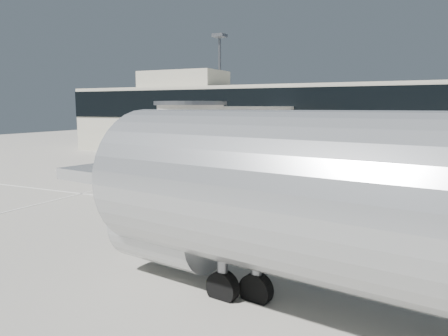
{
  "coord_description": "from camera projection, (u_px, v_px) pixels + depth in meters",
  "views": [
    {
      "loc": [
        10.87,
        -19.09,
        5.67
      ],
      "look_at": [
        -0.69,
        4.3,
        2.0
      ],
      "focal_mm": 35.0,
      "sensor_mm": 36.0,
      "label": 1
    }
  ],
  "objects": [
    {
      "name": "belt_loader",
      "position": [
        177.0,
        150.0,
        50.98
      ],
      "size": [
        4.1,
        2.32,
        1.86
      ],
      "rotation": [
        0.0,
        0.0,
        -0.24
      ],
      "color": "maroon",
      "rests_on": "ground"
    },
    {
      "name": "ground_worker",
      "position": [
        241.0,
        207.0,
        20.95
      ],
      "size": [
        0.8,
        0.71,
        1.83
      ],
      "primitive_type": "imported",
      "rotation": [
        0.0,
        0.0,
        0.51
      ],
      "color": "#B8EB18",
      "rests_on": "ground"
    },
    {
      "name": "baggage_tug",
      "position": [
        261.0,
        199.0,
        24.0
      ],
      "size": [
        2.76,
        1.77,
        1.79
      ],
      "rotation": [
        0.0,
        0.0,
        -0.01
      ],
      "color": "maroon",
      "rests_on": "ground"
    },
    {
      "name": "box_cart_near",
      "position": [
        152.0,
        205.0,
        22.85
      ],
      "size": [
        4.02,
        2.85,
        1.58
      ],
      "rotation": [
        0.0,
        0.0,
        -0.43
      ],
      "color": "black",
      "rests_on": "ground"
    },
    {
      "name": "lane_markings",
      "position": [
        255.0,
        187.0,
        31.08
      ],
      "size": [
        40.0,
        30.0,
        0.02
      ],
      "color": "white",
      "rests_on": "ground"
    },
    {
      "name": "minivan",
      "position": [
        446.0,
        172.0,
        30.5
      ],
      "size": [
        3.45,
        5.38,
        1.9
      ],
      "rotation": [
        0.0,
        0.0,
        0.31
      ],
      "color": "white",
      "rests_on": "ground"
    },
    {
      "name": "terminal",
      "position": [
        328.0,
        121.0,
        48.67
      ],
      "size": [
        64.0,
        12.11,
        15.2
      ],
      "color": "beige",
      "rests_on": "ground"
    },
    {
      "name": "suitcase_cart",
      "position": [
        388.0,
        197.0,
        25.28
      ],
      "size": [
        3.48,
        2.03,
        1.34
      ],
      "rotation": [
        0.0,
        0.0,
        0.25
      ],
      "color": "black",
      "rests_on": "ground"
    },
    {
      "name": "box_cart_far",
      "position": [
        128.0,
        192.0,
        26.73
      ],
      "size": [
        3.28,
        1.48,
        1.27
      ],
      "rotation": [
        0.0,
        0.0,
        -0.06
      ],
      "color": "black",
      "rests_on": "ground"
    },
    {
      "name": "jet_bridge",
      "position": [
        231.0,
        124.0,
        34.54
      ],
      "size": [
        5.7,
        20.4,
        6.03
      ],
      "color": "silver",
      "rests_on": "ground"
    },
    {
      "name": "ground",
      "position": [
        199.0,
        218.0,
        22.51
      ],
      "size": [
        140.0,
        140.0,
        0.0
      ],
      "primitive_type": "plane",
      "color": "#BBB5A7",
      "rests_on": "ground"
    }
  ]
}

